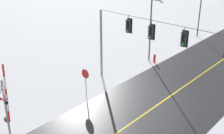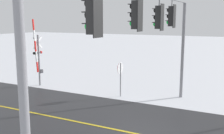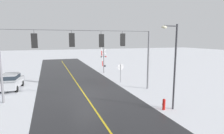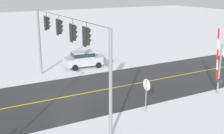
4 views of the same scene
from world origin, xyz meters
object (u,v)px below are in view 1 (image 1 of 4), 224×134
stop_sign (85,76)px  streetlamp_far (202,6)px  streetlamp_near (152,24)px  fire_hydrant (155,58)px  railroad_crossing (5,104)px

stop_sign → streetlamp_far: (-0.31, 20.52, 2.20)m
stop_sign → streetlamp_near: bearing=91.8°
streetlamp_near → fire_hydrant: (0.55, -0.11, -3.45)m
stop_sign → railroad_crossing: (0.11, -7.07, 0.64)m
streetlamp_far → streetlamp_near: bearing=-90.0°
streetlamp_far → railroad_crossing: bearing=-89.1°
stop_sign → railroad_crossing: bearing=-89.1°
streetlamp_near → streetlamp_far: 10.85m
streetlamp_far → fire_hydrant: 11.50m
streetlamp_near → railroad_crossing: bearing=-88.6°
fire_hydrant → railroad_crossing: bearing=-90.5°
railroad_crossing → streetlamp_near: bearing=91.4°
railroad_crossing → streetlamp_far: (-0.42, 27.59, 1.57)m
streetlamp_near → streetlamp_far: (0.00, 10.85, 0.00)m
stop_sign → streetlamp_near: 9.93m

